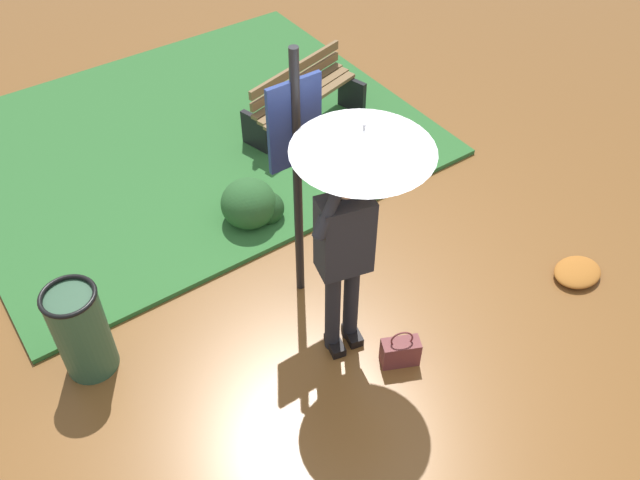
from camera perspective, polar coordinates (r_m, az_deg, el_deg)
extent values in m
plane|color=brown|center=(5.57, 3.56, -9.07)|extent=(18.00, 18.00, 0.00)
cube|color=#2D662D|center=(7.74, -10.88, 8.42)|extent=(4.80, 4.00, 0.05)
cylinder|color=black|center=(5.25, 1.06, -5.91)|extent=(0.12, 0.12, 0.86)
cylinder|color=black|center=(5.32, 2.64, -5.05)|extent=(0.12, 0.12, 0.86)
cube|color=black|center=(5.54, 1.25, -8.75)|extent=(0.16, 0.24, 0.08)
cube|color=black|center=(5.60, 2.76, -7.90)|extent=(0.16, 0.24, 0.08)
cube|color=#232328|center=(4.74, 2.06, 0.40)|extent=(0.43, 0.32, 0.64)
sphere|color=beige|center=(4.43, 2.21, 4.69)|extent=(0.20, 0.20, 0.20)
ellipsoid|color=black|center=(4.41, 2.22, 4.99)|extent=(0.20, 0.20, 0.15)
cylinder|color=#232328|center=(4.49, 0.11, 1.06)|extent=(0.18, 0.13, 0.18)
cylinder|color=#232328|center=(4.44, 0.61, 2.04)|extent=(0.24, 0.11, 0.33)
cube|color=black|center=(4.39, 1.42, 3.92)|extent=(0.07, 0.03, 0.14)
cylinder|color=#232328|center=(4.66, 3.71, 3.36)|extent=(0.11, 0.10, 0.09)
cylinder|color=#232328|center=(4.60, 3.54, 4.20)|extent=(0.10, 0.09, 0.23)
cylinder|color=#A5A5AD|center=(4.40, 3.60, 7.34)|extent=(0.02, 0.02, 0.41)
cone|color=silver|center=(4.34, 3.66, 8.34)|extent=(0.96, 0.96, 0.16)
sphere|color=#A5A5AD|center=(4.28, 3.72, 9.53)|extent=(0.02, 0.02, 0.02)
cylinder|color=black|center=(5.19, -1.89, 4.62)|extent=(0.07, 0.07, 2.30)
cube|color=navy|center=(4.87, -2.14, 9.70)|extent=(0.44, 0.04, 0.70)
cube|color=silver|center=(4.89, -2.26, 9.80)|extent=(0.38, 0.01, 0.64)
cube|color=brown|center=(5.43, 6.73, -9.30)|extent=(0.33, 0.25, 0.24)
torus|color=brown|center=(5.30, 6.87, -8.27)|extent=(0.17, 0.09, 0.18)
cube|color=black|center=(7.36, -5.41, 8.85)|extent=(0.15, 0.36, 0.44)
cube|color=black|center=(7.95, 2.68, 11.94)|extent=(0.15, 0.36, 0.44)
cube|color=brown|center=(7.42, -0.73, 11.60)|extent=(1.38, 0.46, 0.04)
cube|color=brown|center=(7.50, -1.26, 12.01)|extent=(1.38, 0.46, 0.04)
cube|color=brown|center=(7.59, -1.78, 12.40)|extent=(1.38, 0.46, 0.04)
cube|color=brown|center=(7.57, -2.01, 13.20)|extent=(1.36, 0.40, 0.10)
cube|color=brown|center=(7.50, -2.04, 14.12)|extent=(1.36, 0.40, 0.10)
cylinder|color=#2D5138|center=(5.46, -19.31, -7.32)|extent=(0.40, 0.40, 0.80)
torus|color=black|center=(5.15, -20.38, -4.43)|extent=(0.42, 0.42, 0.04)
ellipsoid|color=#285628|center=(6.45, -5.99, 3.06)|extent=(0.53, 0.53, 0.47)
ellipsoid|color=#1E421E|center=(6.51, -4.40, 2.69)|extent=(0.32, 0.32, 0.32)
ellipsoid|color=#A86023|center=(6.45, 20.74, -2.53)|extent=(0.46, 0.36, 0.10)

